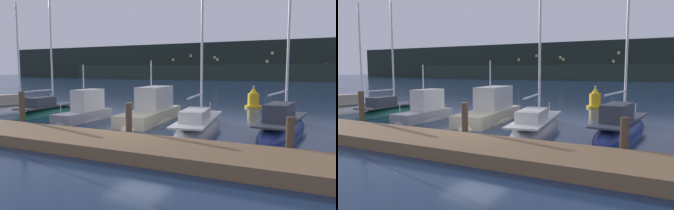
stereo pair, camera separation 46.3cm
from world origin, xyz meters
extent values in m
plane|color=#192D4C|center=(0.00, 0.00, 0.00)|extent=(400.00, 400.00, 0.00)
cube|color=brown|center=(0.00, -2.42, 0.23)|extent=(35.37, 2.80, 0.45)
cylinder|color=#4C3D2D|center=(-6.44, -0.77, 0.97)|extent=(0.28, 0.28, 1.94)
cylinder|color=#4C3D2D|center=(0.00, -0.77, 0.82)|extent=(0.28, 0.28, 1.65)
cylinder|color=#4C3D2D|center=(6.44, -0.77, 0.73)|extent=(0.28, 0.28, 1.46)
ellipsoid|color=white|center=(-12.67, 3.63, 0.00)|extent=(3.00, 6.85, 1.49)
cube|color=#A39984|center=(-12.67, 3.63, 0.65)|extent=(2.52, 5.76, 0.08)
cube|color=#A39984|center=(-12.82, 2.85, 1.00)|extent=(1.46, 2.29, 0.63)
cylinder|color=silver|center=(-12.57, 4.15, 4.22)|extent=(0.12, 0.12, 7.15)
cylinder|color=silver|center=(-12.11, 6.63, 0.90)|extent=(0.04, 0.04, 0.50)
ellipsoid|color=#195647|center=(-9.45, 3.84, 0.00)|extent=(2.34, 6.13, 1.16)
cube|color=#333842|center=(-9.45, 3.84, 0.62)|extent=(1.96, 5.15, 0.08)
cube|color=#333842|center=(-9.37, 3.12, 0.96)|extent=(1.20, 2.02, 0.61)
cylinder|color=silver|center=(-9.51, 4.31, 4.21)|extent=(0.12, 0.12, 7.17)
cylinder|color=silver|center=(-9.35, 2.96, 1.69)|extent=(0.42, 2.72, 0.09)
cylinder|color=silver|center=(-9.79, 6.56, 0.87)|extent=(0.04, 0.04, 0.50)
ellipsoid|color=gray|center=(-5.57, 2.83, 0.00)|extent=(1.66, 4.61, 1.04)
cube|color=gray|center=(-5.57, 2.83, 0.29)|extent=(1.53, 4.15, 0.58)
cube|color=silver|center=(-5.59, 3.29, 1.22)|extent=(1.09, 2.04, 1.28)
cube|color=black|center=(-5.62, 4.20, 1.41)|extent=(0.90, 0.29, 0.57)
cylinder|color=silver|center=(-5.58, 2.92, 2.61)|extent=(0.07, 0.07, 1.49)
cylinder|color=silver|center=(-5.50, 0.92, 0.88)|extent=(0.04, 0.04, 0.60)
ellipsoid|color=beige|center=(-1.81, 4.33, 0.00)|extent=(2.82, 7.10, 1.18)
cube|color=beige|center=(-1.81, 4.33, 0.34)|extent=(2.58, 6.40, 0.69)
cube|color=silver|center=(-1.90, 5.02, 1.36)|extent=(1.71, 3.19, 1.35)
cube|color=black|center=(-2.08, 6.39, 1.57)|extent=(1.20, 0.41, 0.60)
cylinder|color=silver|center=(-1.83, 4.47, 2.81)|extent=(0.07, 0.07, 1.55)
cylinder|color=silver|center=(-1.45, 1.45, 0.99)|extent=(0.04, 0.04, 0.60)
ellipsoid|color=gray|center=(1.78, 2.88, 0.00)|extent=(3.06, 7.67, 1.28)
cube|color=silver|center=(1.78, 2.88, 0.61)|extent=(2.57, 6.44, 0.08)
cube|color=silver|center=(1.93, 1.99, 0.91)|extent=(1.48, 2.54, 0.52)
cylinder|color=silver|center=(1.68, 3.47, 4.89)|extent=(0.12, 0.12, 8.56)
cylinder|color=silver|center=(1.95, 1.92, 1.81)|extent=(0.62, 3.10, 0.09)
cylinder|color=silver|center=(1.19, 6.26, 0.86)|extent=(0.04, 0.04, 0.50)
ellipsoid|color=navy|center=(5.61, 4.23, 0.00)|extent=(2.25, 7.41, 1.35)
cube|color=#333842|center=(5.61, 4.23, 0.66)|extent=(1.89, 6.22, 0.08)
cube|color=#333842|center=(5.55, 3.36, 1.10)|extent=(1.19, 2.41, 0.80)
cylinder|color=silver|center=(5.66, 4.81, 4.82)|extent=(0.12, 0.12, 8.34)
cylinder|color=silver|center=(5.52, 3.01, 2.00)|extent=(0.37, 3.62, 0.09)
cylinder|color=silver|center=(5.87, 7.58, 0.91)|extent=(0.04, 0.04, 0.50)
cylinder|color=gold|center=(2.04, 14.56, 0.08)|extent=(1.35, 1.35, 0.16)
cylinder|color=gold|center=(2.04, 14.56, 0.66)|extent=(0.90, 0.90, 0.99)
cone|color=gold|center=(2.04, 14.56, 1.40)|extent=(0.63, 0.63, 0.50)
sphere|color=#F9EAB7|center=(2.04, 14.56, 1.70)|extent=(0.16, 0.16, 0.16)
cube|color=#1E2823|center=(0.00, 100.72, 6.19)|extent=(240.00, 16.00, 12.37)
cube|color=#26332C|center=(-7.04, 90.72, 2.41)|extent=(144.00, 10.00, 4.82)
cube|color=#F4DB8C|center=(6.76, 92.67, 4.60)|extent=(0.80, 0.10, 0.80)
cube|color=#F4DB8C|center=(-10.10, 92.67, 5.84)|extent=(0.80, 0.10, 0.80)
cube|color=#F4DB8C|center=(-16.25, 92.67, 3.62)|extent=(0.80, 0.10, 0.80)
cube|color=#F4DB8C|center=(-57.84, 92.67, 4.25)|extent=(0.80, 0.10, 0.80)
cube|color=#F4DB8C|center=(-27.07, 92.67, 7.34)|extent=(0.80, 0.10, 0.80)
cube|color=#F4DB8C|center=(-26.04, 92.67, 6.64)|extent=(0.80, 0.10, 0.80)
cube|color=#F4DB8C|center=(-8.61, 92.67, 8.35)|extent=(0.80, 0.10, 0.80)
cube|color=#F4DB8C|center=(-35.59, 92.67, 8.02)|extent=(0.80, 0.10, 0.80)
cube|color=#F4DB8C|center=(-42.26, 92.67, 6.80)|extent=(0.80, 0.10, 0.80)
camera|label=1|loc=(7.55, -12.31, 3.00)|focal=35.00mm
camera|label=2|loc=(7.96, -12.10, 3.00)|focal=35.00mm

